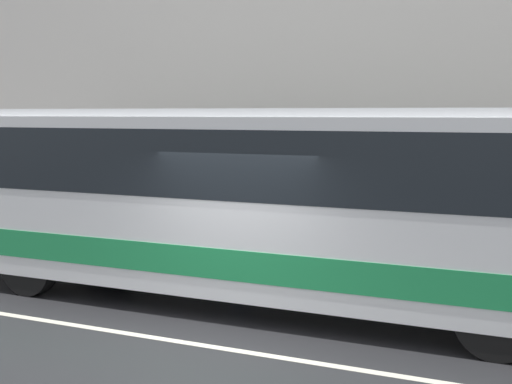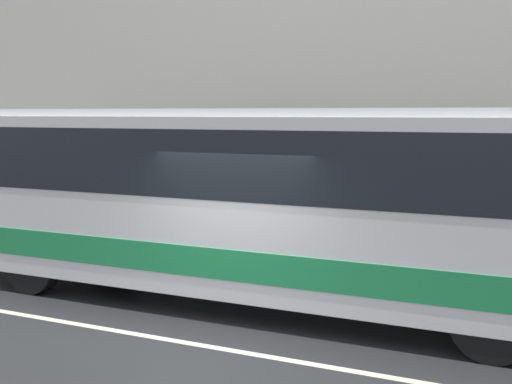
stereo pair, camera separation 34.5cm
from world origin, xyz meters
name	(u,v)px [view 2 (the right image)]	position (x,y,z in m)	size (l,w,h in m)	color
ground_plane	(199,345)	(0.00, 0.00, 0.00)	(60.00, 60.00, 0.00)	#262628
sidewalk	(343,262)	(0.00, 5.57, 0.07)	(60.00, 3.15, 0.14)	gray
lane_stripe	(199,345)	(0.00, 0.00, 0.00)	(54.00, 0.14, 0.01)	beige
transit_bus	(238,194)	(-0.59, 2.21, 1.77)	(11.55, 2.61, 3.13)	white
pedestrian_waiting	(245,218)	(-2.06, 5.25, 0.87)	(0.36, 0.36, 1.59)	navy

